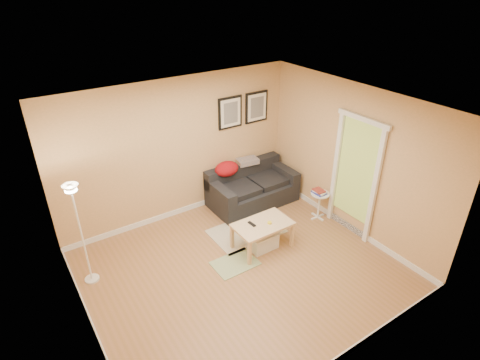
{
  "coord_description": "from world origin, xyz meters",
  "views": [
    {
      "loc": [
        -2.62,
        -3.9,
        4.17
      ],
      "look_at": [
        0.55,
        0.85,
        1.05
      ],
      "focal_mm": 29.25,
      "sensor_mm": 36.0,
      "label": 1
    }
  ],
  "objects_px": {
    "storage_bin": "(262,240)",
    "floor_lamp": "(82,238)",
    "book_stack": "(319,191)",
    "side_table": "(319,206)",
    "coffee_table": "(262,235)",
    "sofa": "(253,186)"
  },
  "relations": [
    {
      "from": "coffee_table",
      "to": "floor_lamp",
      "type": "height_order",
      "value": "floor_lamp"
    },
    {
      "from": "coffee_table",
      "to": "side_table",
      "type": "relative_size",
      "value": 1.79
    },
    {
      "from": "storage_bin",
      "to": "floor_lamp",
      "type": "height_order",
      "value": "floor_lamp"
    },
    {
      "from": "sofa",
      "to": "book_stack",
      "type": "bearing_deg",
      "value": -57.72
    },
    {
      "from": "coffee_table",
      "to": "floor_lamp",
      "type": "xyz_separation_m",
      "value": [
        -2.62,
        0.79,
        0.55
      ]
    },
    {
      "from": "coffee_table",
      "to": "floor_lamp",
      "type": "relative_size",
      "value": 0.57
    },
    {
      "from": "storage_bin",
      "to": "floor_lamp",
      "type": "bearing_deg",
      "value": 162.84
    },
    {
      "from": "floor_lamp",
      "to": "book_stack",
      "type": "bearing_deg",
      "value": -9.19
    },
    {
      "from": "storage_bin",
      "to": "book_stack",
      "type": "height_order",
      "value": "book_stack"
    },
    {
      "from": "book_stack",
      "to": "coffee_table",
      "type": "bearing_deg",
      "value": 171.1
    },
    {
      "from": "storage_bin",
      "to": "book_stack",
      "type": "relative_size",
      "value": 1.99
    },
    {
      "from": "floor_lamp",
      "to": "sofa",
      "type": "bearing_deg",
      "value": 7.93
    },
    {
      "from": "side_table",
      "to": "coffee_table",
      "type": "bearing_deg",
      "value": -174.84
    },
    {
      "from": "storage_bin",
      "to": "floor_lamp",
      "type": "relative_size",
      "value": 0.29
    },
    {
      "from": "sofa",
      "to": "book_stack",
      "type": "xyz_separation_m",
      "value": [
        0.7,
        -1.11,
        0.19
      ]
    },
    {
      "from": "sofa",
      "to": "floor_lamp",
      "type": "bearing_deg",
      "value": -172.07
    },
    {
      "from": "book_stack",
      "to": "floor_lamp",
      "type": "bearing_deg",
      "value": 156.07
    },
    {
      "from": "side_table",
      "to": "sofa",
      "type": "bearing_deg",
      "value": 122.48
    },
    {
      "from": "coffee_table",
      "to": "storage_bin",
      "type": "height_order",
      "value": "coffee_table"
    },
    {
      "from": "coffee_table",
      "to": "floor_lamp",
      "type": "bearing_deg",
      "value": 160.11
    },
    {
      "from": "sofa",
      "to": "floor_lamp",
      "type": "relative_size",
      "value": 1.03
    },
    {
      "from": "floor_lamp",
      "to": "side_table",
      "type": "bearing_deg",
      "value": -9.36
    }
  ]
}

